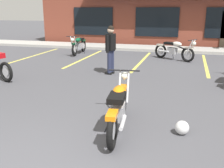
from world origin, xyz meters
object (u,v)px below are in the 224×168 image
at_px(motorcycle_red_sportbike, 174,50).
at_px(motorcycle_foreground_classic, 119,107).
at_px(helmet_on_pavement, 182,128).
at_px(person_in_shorts_foreground, 111,47).
at_px(motorcycle_green_cafe_racer, 79,45).

bearing_deg(motorcycle_red_sportbike, motorcycle_foreground_classic, -94.09).
bearing_deg(helmet_on_pavement, motorcycle_foreground_classic, -173.86).
bearing_deg(motorcycle_red_sportbike, person_in_shorts_foreground, -120.33).
bearing_deg(motorcycle_green_cafe_racer, person_in_shorts_foreground, -53.71).
height_order(motorcycle_foreground_classic, helmet_on_pavement, motorcycle_foreground_classic).
distance_m(motorcycle_green_cafe_racer, person_in_shorts_foreground, 4.70).
bearing_deg(helmet_on_pavement, person_in_shorts_foreground, 121.49).
height_order(motorcycle_foreground_classic, motorcycle_red_sportbike, same).
xyz_separation_m(motorcycle_foreground_classic, motorcycle_red_sportbike, (0.55, 7.71, 0.00)).
relative_size(motorcycle_green_cafe_racer, person_in_shorts_foreground, 1.26).
bearing_deg(motorcycle_foreground_classic, motorcycle_red_sportbike, 85.91).
relative_size(motorcycle_green_cafe_racer, helmet_on_pavement, 8.11).
xyz_separation_m(motorcycle_green_cafe_racer, helmet_on_pavement, (5.35, -7.98, -0.33)).
height_order(motorcycle_red_sportbike, motorcycle_green_cafe_racer, same).
relative_size(motorcycle_red_sportbike, helmet_on_pavement, 7.18).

